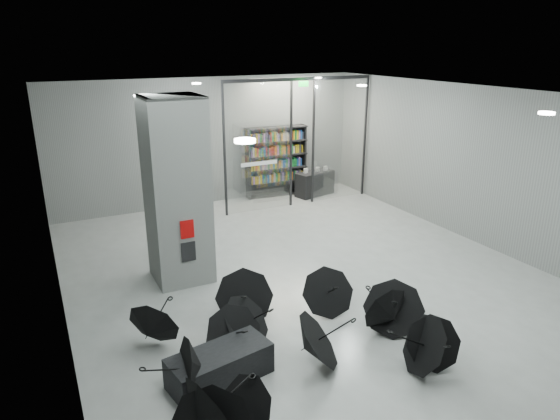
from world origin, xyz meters
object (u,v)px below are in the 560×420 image
column (177,191)px  bookshelf (276,161)px  bench (220,366)px  shop_counter (315,183)px  umbrella_cluster (290,346)px

column → bookshelf: bearing=45.3°
bench → shop_counter: bearing=41.0°
column → umbrella_cluster: size_ratio=0.72×
bench → bookshelf: bookshelf is taller
shop_counter → bench: bearing=-142.3°
bookshelf → column: bearing=-130.2°
bookshelf → umbrella_cluster: 9.57m
bench → shop_counter: (6.37, 7.92, 0.16)m
column → umbrella_cluster: column is taller
column → shop_counter: bearing=35.2°
umbrella_cluster → column: bearing=99.8°
bookshelf → shop_counter: bookshelf is taller
column → bookshelf: size_ratio=1.70×
column → bookshelf: column is taller
column → shop_counter: column is taller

